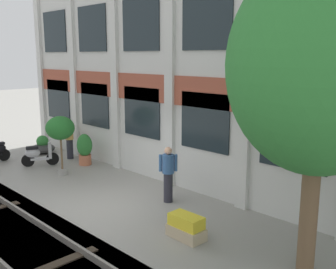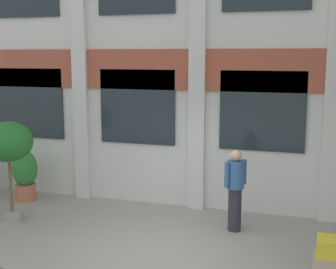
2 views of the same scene
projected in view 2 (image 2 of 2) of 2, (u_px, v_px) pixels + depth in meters
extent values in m
plane|color=gray|center=(160.00, 254.00, 8.12)|extent=(80.00, 80.00, 0.00)
cube|color=silver|center=(201.00, 32.00, 10.23)|extent=(16.87, 0.50, 7.81)
cube|color=#9E4C38|center=(198.00, 70.00, 10.11)|extent=(16.87, 0.06, 0.90)
cube|color=silver|center=(79.00, 34.00, 10.76)|extent=(0.36, 0.16, 7.81)
cube|color=silver|center=(198.00, 32.00, 9.94)|extent=(0.36, 0.16, 7.81)
cube|color=#1E282D|center=(30.00, 103.00, 11.47)|extent=(1.80, 0.04, 1.70)
cube|color=#1E282D|center=(137.00, 107.00, 10.66)|extent=(1.80, 0.04, 1.70)
cube|color=#1E282D|center=(262.00, 111.00, 9.84)|extent=(1.80, 0.04, 1.70)
cylinder|color=gray|center=(13.00, 216.00, 9.78)|extent=(0.38, 0.38, 0.20)
cylinder|color=brown|center=(11.00, 181.00, 9.65)|extent=(0.07, 0.07, 1.32)
ellipsoid|color=#236B28|center=(8.00, 142.00, 9.51)|extent=(1.00, 1.00, 0.83)
cylinder|color=#B76647|center=(26.00, 192.00, 11.13)|extent=(0.48, 0.48, 0.40)
ellipsoid|color=#2D7A33|center=(25.00, 169.00, 11.03)|extent=(0.59, 0.59, 0.88)
cylinder|color=#282833|center=(235.00, 209.00, 9.17)|extent=(0.26, 0.26, 0.86)
cylinder|color=#33598C|center=(236.00, 175.00, 9.05)|extent=(0.34, 0.34, 0.54)
sphere|color=tan|center=(236.00, 155.00, 8.99)|extent=(0.22, 0.22, 0.22)
cylinder|color=#33598C|center=(227.00, 175.00, 8.93)|extent=(0.09, 0.09, 0.49)
cylinder|color=#33598C|center=(244.00, 172.00, 9.16)|extent=(0.09, 0.09, 0.49)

